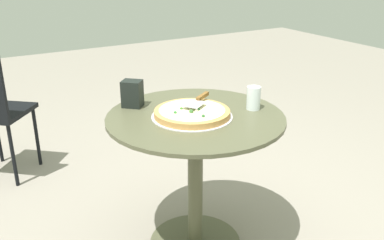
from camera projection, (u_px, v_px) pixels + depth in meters
name	position (u px, v px, depth m)	size (l,w,h in m)	color
patio_table	(195.00, 157.00, 2.06)	(0.83, 0.83, 0.72)	#51513A
pizza_on_tray	(192.00, 113.00, 1.96)	(0.37, 0.37, 0.05)	silver
pizza_server	(198.00, 100.00, 2.02)	(0.20, 0.16, 0.02)	silver
drinking_cup	(254.00, 98.00, 2.05)	(0.07, 0.07, 0.11)	white
napkin_dispenser	(132.00, 94.00, 2.08)	(0.09, 0.08, 0.13)	black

